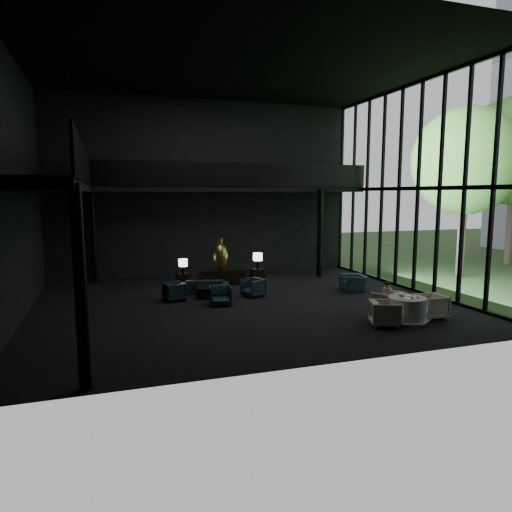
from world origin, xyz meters
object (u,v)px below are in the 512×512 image
object	(u,v)px
dining_chair_east	(431,305)
dining_chair_west	(385,312)
window_armchair	(353,281)
side_table_left	(182,280)
lounge_armchair_west	(175,291)
table_lamp_left	(183,263)
table_lamp_right	(258,257)
side_table_right	(257,275)
child	(387,291)
bronze_urn	(220,256)
dining_chair_north	(388,301)
console	(222,277)
dining_table	(407,311)
sofa	(205,284)
coffee_table	(210,292)
lounge_armchair_east	(253,287)
lounge_armchair_south	(220,295)

from	to	relation	value
dining_chair_east	dining_chair_west	xyz separation A→B (m)	(-1.83, -0.26, -0.00)
window_armchair	side_table_left	bearing A→B (deg)	-107.19
lounge_armchair_west	window_armchair	xyz separation A→B (m)	(6.92, -0.54, 0.04)
table_lamp_left	table_lamp_right	xyz separation A→B (m)	(3.20, -0.02, 0.10)
side_table_right	child	world-z (taller)	child
bronze_urn	table_lamp_right	distance (m)	1.62
side_table_right	dining_chair_north	world-z (taller)	dining_chair_north
console	lounge_armchair_west	bearing A→B (deg)	-135.95
lounge_armchair_west	console	bearing A→B (deg)	-59.28
lounge_armchair_west	dining_table	world-z (taller)	dining_table
dining_table	child	xyz separation A→B (m)	(-0.05, 0.95, 0.42)
child	sofa	bearing A→B (deg)	-45.91
table_lamp_right	bronze_urn	bearing A→B (deg)	171.44
table_lamp_left	sofa	distance (m)	1.55
child	window_armchair	bearing A→B (deg)	-103.24
lounge_armchair_west	coffee_table	world-z (taller)	lounge_armchair_west
coffee_table	console	bearing A→B (deg)	65.63
dining_table	dining_chair_north	bearing A→B (deg)	94.90
lounge_armchair_west	table_lamp_left	bearing A→B (deg)	-30.18
side_table_left	coffee_table	world-z (taller)	side_table_left
side_table_left	bronze_urn	bearing A→B (deg)	-0.53
dining_chair_east	bronze_urn	bearing A→B (deg)	-144.69
sofa	dining_chair_north	world-z (taller)	dining_chair_north
sofa	bronze_urn	bearing A→B (deg)	-111.04
console	lounge_armchair_east	world-z (taller)	lounge_armchair_east
lounge_armchair_east	coffee_table	world-z (taller)	lounge_armchair_east
dining_chair_north	child	xyz separation A→B (m)	(0.02, 0.08, 0.30)
coffee_table	dining_chair_north	size ratio (longest dim) A/B	1.01
dining_chair_north	dining_chair_east	bearing A→B (deg)	120.01
lounge_armchair_west	dining_chair_east	xyz separation A→B (m)	(7.14, -4.81, 0.09)
lounge_armchair_south	dining_table	xyz separation A→B (m)	(4.78, -3.76, -0.03)
side_table_left	dining_chair_west	world-z (taller)	dining_chair_west
dining_chair_north	dining_chair_east	distance (m)	1.29
console	dining_chair_north	xyz separation A→B (m)	(3.81, -6.27, 0.14)
table_lamp_left	lounge_armchair_east	xyz separation A→B (m)	(2.19, -2.48, -0.64)
side_table_right	side_table_left	bearing A→B (deg)	176.11
bronze_urn	window_armchair	xyz separation A→B (m)	(4.64, -2.99, -0.82)
console	child	size ratio (longest dim) A/B	3.28
window_armchair	side_table_right	bearing A→B (deg)	-123.96
console	lounge_armchair_east	distance (m)	2.52
coffee_table	dining_chair_east	world-z (taller)	dining_chair_east
side_table_right	console	bearing A→B (deg)	-178.26
console	bronze_urn	bearing A→B (deg)	90.00
console	sofa	bearing A→B (deg)	-128.86
coffee_table	lounge_armchair_west	bearing A→B (deg)	-175.57
dining_chair_east	child	xyz separation A→B (m)	(-1.03, 0.82, 0.33)
side_table_left	dining_chair_east	bearing A→B (deg)	-48.39
lounge_armchair_west	lounge_armchair_south	xyz separation A→B (m)	(1.38, -1.18, 0.02)
bronze_urn	lounge_armchair_west	distance (m)	3.46
side_table_right	lounge_armchair_west	distance (m)	4.48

